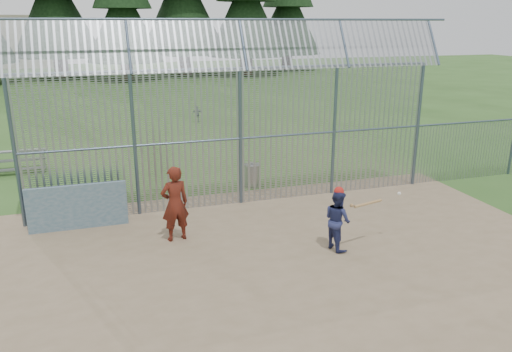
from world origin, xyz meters
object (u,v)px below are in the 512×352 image
object	(u,v)px
batter	(337,220)
bleacher	(1,162)
onlooker	(175,204)
trash_can	(252,175)
dugout_wall	(78,207)

from	to	relation	value
batter	bleacher	distance (m)	12.75
onlooker	bleacher	world-z (taller)	onlooker
batter	onlooker	bearing A→B (deg)	54.66
batter	trash_can	size ratio (longest dim) A/B	1.78
onlooker	trash_can	xyz separation A→B (m)	(3.08, 3.57, -0.59)
dugout_wall	trash_can	world-z (taller)	dugout_wall
dugout_wall	bleacher	size ratio (longest dim) A/B	0.83
batter	trash_can	xyz separation A→B (m)	(-0.51, 5.23, -0.37)
dugout_wall	trash_can	bearing A→B (deg)	21.13
onlooker	dugout_wall	bearing A→B (deg)	-42.01
dugout_wall	onlooker	size ratio (longest dim) A/B	1.31
bleacher	dugout_wall	bearing A→B (deg)	-65.84
batter	bleacher	world-z (taller)	batter
onlooker	bleacher	xyz separation A→B (m)	(-5.10, 7.66, -0.56)
onlooker	bleacher	bearing A→B (deg)	-65.92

